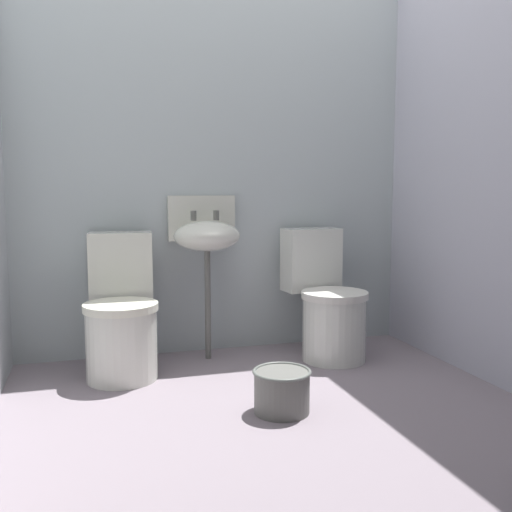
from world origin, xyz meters
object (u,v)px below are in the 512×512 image
toilet_right (327,305)px  bucket (282,390)px  toilet_left (121,318)px  sink (206,235)px

toilet_right → bucket: size_ratio=2.86×
toilet_left → sink: size_ratio=0.79×
toilet_right → bucket: toilet_right is taller
sink → toilet_right: bearing=-14.8°
toilet_right → sink: size_ratio=0.79×
toilet_right → bucket: bearing=47.9°
sink → bucket: size_ratio=3.63×
toilet_right → sink: sink is taller
toilet_left → bucket: bearing=135.3°
toilet_left → bucket: 1.05m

